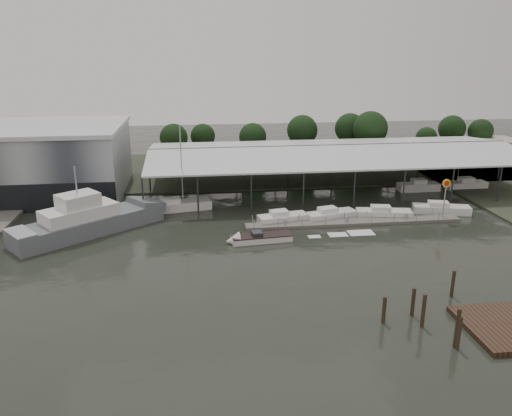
{
  "coord_description": "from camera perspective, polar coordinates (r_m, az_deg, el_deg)",
  "views": [
    {
      "loc": [
        -5.06,
        -48.3,
        21.58
      ],
      "look_at": [
        2.39,
        10.5,
        2.5
      ],
      "focal_mm": 35.0,
      "sensor_mm": 36.0,
      "label": 1
    }
  ],
  "objects": [
    {
      "name": "grey_trawler",
      "position": [
        63.95,
        -18.43,
        -1.33
      ],
      "size": [
        17.85,
        15.29,
        8.84
      ],
      "rotation": [
        0.0,
        0.0,
        0.66
      ],
      "color": "slate",
      "rests_on": "ground"
    },
    {
      "name": "moored_cruiser_0",
      "position": [
        64.52,
        3.02,
        -1.15
      ],
      "size": [
        6.73,
        3.4,
        1.7
      ],
      "rotation": [
        0.0,
        0.0,
        0.19
      ],
      "color": "silver",
      "rests_on": "ground"
    },
    {
      "name": "floating_dock",
      "position": [
        65.26,
        11.11,
        -1.63
      ],
      "size": [
        28.0,
        2.0,
        1.4
      ],
      "color": "#635E57",
      "rests_on": "ground"
    },
    {
      "name": "moored_cruiser_1",
      "position": [
        66.35,
        8.53,
        -0.78
      ],
      "size": [
        7.08,
        3.79,
        1.7
      ],
      "rotation": [
        0.0,
        0.0,
        0.25
      ],
      "color": "silver",
      "rests_on": "ground"
    },
    {
      "name": "storage_warehouse",
      "position": [
        83.15,
        -23.17,
        5.1
      ],
      "size": [
        24.5,
        20.5,
        10.5
      ],
      "color": "#999FA3",
      "rests_on": "ground"
    },
    {
      "name": "ground",
      "position": [
        53.15,
        -1.14,
        -6.12
      ],
      "size": [
        200.0,
        200.0,
        0.0
      ],
      "primitive_type": "plane",
      "color": "black",
      "rests_on": "ground"
    },
    {
      "name": "moored_cruiser_3",
      "position": [
        72.65,
        20.37,
        -0.08
      ],
      "size": [
        7.83,
        4.03,
        1.7
      ],
      "rotation": [
        0.0,
        0.0,
        -0.26
      ],
      "color": "silver",
      "rests_on": "ground"
    },
    {
      "name": "speedboat_underway",
      "position": [
        58.18,
        0.03,
        -3.51
      ],
      "size": [
        18.71,
        3.88,
        2.0
      ],
      "rotation": [
        0.0,
        0.0,
        3.24
      ],
      "color": "silver",
      "rests_on": "ground"
    },
    {
      "name": "horizon_tree_line",
      "position": [
        101.42,
        9.31,
        8.6
      ],
      "size": [
        68.14,
        12.01,
        10.03
      ],
      "color": "#312416",
      "rests_on": "ground"
    },
    {
      "name": "land_strip_far",
      "position": [
        92.96,
        -3.91,
        4.44
      ],
      "size": [
        140.0,
        30.0,
        0.3
      ],
      "color": "#343A2C",
      "rests_on": "ground"
    },
    {
      "name": "mooring_pilings",
      "position": [
        43.61,
        19.48,
        -11.35
      ],
      "size": [
        8.14,
        8.2,
        3.82
      ],
      "color": "#372B1B",
      "rests_on": "ground"
    },
    {
      "name": "shell_fuel_sign",
      "position": [
        68.83,
        20.85,
        1.79
      ],
      "size": [
        1.1,
        0.18,
        5.55
      ],
      "color": "#929598",
      "rests_on": "ground"
    },
    {
      "name": "moored_cruiser_2",
      "position": [
        68.44,
        14.36,
        -0.57
      ],
      "size": [
        7.51,
        3.49,
        1.7
      ],
      "rotation": [
        0.0,
        0.0,
        -0.18
      ],
      "color": "silver",
      "rests_on": "ground"
    },
    {
      "name": "covered_boat_shed",
      "position": [
        80.92,
        8.8,
        6.63
      ],
      "size": [
        58.24,
        24.0,
        6.96
      ],
      "color": "silver",
      "rests_on": "ground"
    },
    {
      "name": "white_sailboat",
      "position": [
        70.29,
        -8.77,
        0.3
      ],
      "size": [
        8.8,
        4.05,
        11.91
      ],
      "rotation": [
        0.0,
        0.0,
        0.18
      ],
      "color": "silver",
      "rests_on": "ground"
    },
    {
      "name": "distant_commercial_buildings",
      "position": [
        114.65,
        27.08,
        5.98
      ],
      "size": [
        22.0,
        8.0,
        4.0
      ],
      "color": "#9F978C",
      "rests_on": "ground"
    }
  ]
}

